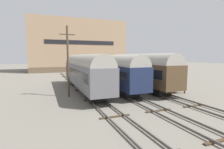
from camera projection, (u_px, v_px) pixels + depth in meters
ground_plane at (119, 92)px, 24.10m from camera, size 200.00×200.00×0.00m
track_left at (88, 93)px, 22.54m from camera, size 2.60×60.00×0.26m
track_middle at (119, 91)px, 24.08m from camera, size 2.60×60.00×0.26m
track_right at (145, 89)px, 25.62m from camera, size 2.60×60.00×0.26m
train_car_brown at (137, 68)px, 27.52m from camera, size 2.97×17.73×5.30m
train_car_navy at (112, 70)px, 26.24m from camera, size 2.86×17.43×5.10m
train_car_grey at (84, 70)px, 24.52m from camera, size 2.90×18.17×5.19m
station_platform at (150, 80)px, 28.95m from camera, size 2.47×13.62×1.13m
bench at (155, 77)px, 28.03m from camera, size 1.40×0.40×0.91m
person_worker at (108, 89)px, 21.26m from camera, size 0.32×0.32×1.67m
utility_pole at (68, 61)px, 20.88m from camera, size 1.80×0.24×8.51m
warehouse_building at (78, 46)px, 59.66m from camera, size 30.69×12.04×16.63m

